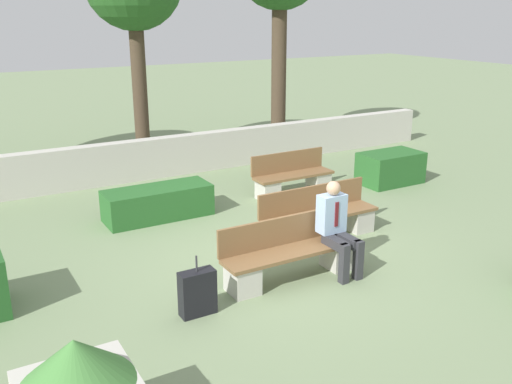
% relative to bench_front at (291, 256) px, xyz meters
% --- Properties ---
extents(ground_plane, '(60.00, 60.00, 0.00)m').
position_rel_bench_front_xyz_m(ground_plane, '(0.16, 0.63, -0.32)').
color(ground_plane, gray).
extents(perimeter_wall, '(14.93, 0.30, 0.86)m').
position_rel_bench_front_xyz_m(perimeter_wall, '(0.16, 5.59, 0.11)').
color(perimeter_wall, beige).
rests_on(perimeter_wall, ground_plane).
extents(bench_front, '(2.00, 0.48, 0.82)m').
position_rel_bench_front_xyz_m(bench_front, '(0.00, 0.00, 0.00)').
color(bench_front, brown).
rests_on(bench_front, ground_plane).
extents(bench_left_side, '(1.66, 0.49, 0.82)m').
position_rel_bench_front_xyz_m(bench_left_side, '(2.08, 3.07, -0.01)').
color(bench_left_side, brown).
rests_on(bench_left_side, ground_plane).
extents(bench_right_side, '(2.01, 0.48, 0.82)m').
position_rel_bench_front_xyz_m(bench_right_side, '(1.17, 0.97, 0.00)').
color(bench_right_side, brown).
rests_on(bench_right_side, ground_plane).
extents(person_seated_man, '(0.38, 0.63, 1.29)m').
position_rel_bench_front_xyz_m(person_seated_man, '(0.65, -0.14, 0.38)').
color(person_seated_man, '#333338').
rests_on(person_seated_man, ground_plane).
extents(hedge_block_near_right, '(1.86, 0.71, 0.55)m').
position_rel_bench_front_xyz_m(hedge_block_near_right, '(-0.71, 3.14, -0.05)').
color(hedge_block_near_right, '#286028').
rests_on(hedge_block_near_right, ground_plane).
extents(hedge_block_mid_right, '(1.31, 0.78, 0.66)m').
position_rel_bench_front_xyz_m(hedge_block_mid_right, '(4.28, 2.68, 0.01)').
color(hedge_block_mid_right, '#286028').
rests_on(hedge_block_mid_right, ground_plane).
extents(suitcase, '(0.44, 0.19, 0.76)m').
position_rel_bench_front_xyz_m(suitcase, '(-1.50, -0.26, -0.04)').
color(suitcase, black).
rests_on(suitcase, ground_plane).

